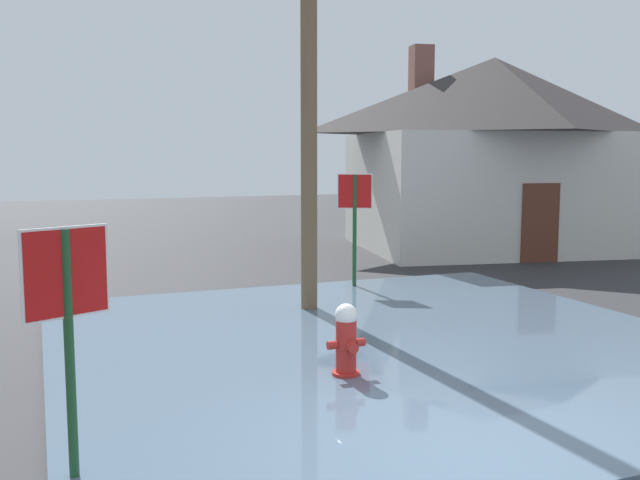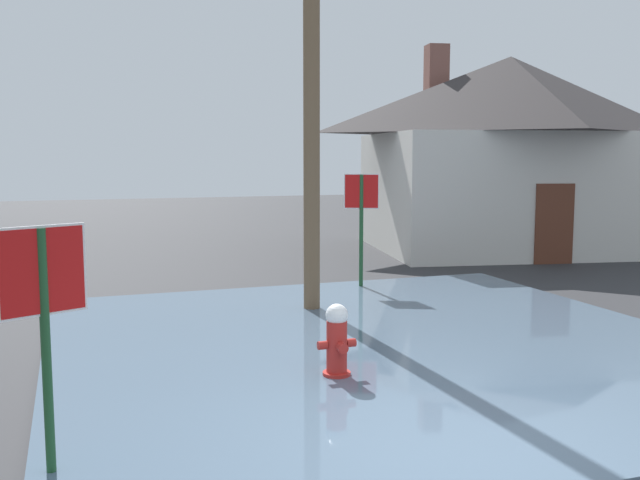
# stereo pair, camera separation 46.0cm
# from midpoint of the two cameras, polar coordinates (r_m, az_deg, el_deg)

# --- Properties ---
(ground_plane) EXTENTS (80.00, 80.00, 0.10)m
(ground_plane) POSITION_cam_midpoint_polar(r_m,az_deg,el_deg) (6.93, 10.10, -16.83)
(ground_plane) COLOR #2D2D30
(flood_puddle) EXTENTS (9.08, 9.33, 0.07)m
(flood_puddle) POSITION_cam_midpoint_polar(r_m,az_deg,el_deg) (10.38, 3.79, -8.17)
(flood_puddle) COLOR #4C6075
(flood_puddle) RESTS_ON ground
(stop_sign_near) EXTENTS (0.68, 0.33, 2.15)m
(stop_sign_near) POSITION_cam_midpoint_polar(r_m,az_deg,el_deg) (6.21, -21.44, -4.69)
(stop_sign_near) COLOR #1E4C28
(stop_sign_near) RESTS_ON ground
(fire_hydrant) EXTENTS (0.48, 0.41, 0.95)m
(fire_hydrant) POSITION_cam_midpoint_polar(r_m,az_deg,el_deg) (8.70, 0.57, -8.19)
(fire_hydrant) COLOR #AD231E
(fire_hydrant) RESTS_ON ground
(utility_pole) EXTENTS (1.60, 0.28, 8.76)m
(utility_pole) POSITION_cam_midpoint_polar(r_m,az_deg,el_deg) (12.34, -2.01, 15.37)
(utility_pole) COLOR brown
(utility_pole) RESTS_ON ground
(stop_sign_far) EXTENTS (0.64, 0.31, 2.34)m
(stop_sign_far) POSITION_cam_midpoint_polar(r_m,az_deg,el_deg) (14.37, 1.86, 2.59)
(stop_sign_far) COLOR #1E4C28
(stop_sign_far) RESTS_ON ground
(house) EXTENTS (8.89, 7.56, 5.88)m
(house) POSITION_cam_midpoint_polar(r_m,az_deg,el_deg) (21.33, 12.91, 6.95)
(house) COLOR beige
(house) RESTS_ON ground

